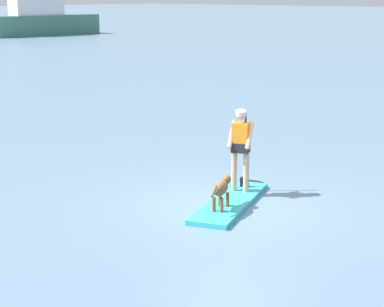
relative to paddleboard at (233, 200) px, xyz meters
The scene contains 5 objects.
ground_plane 0.23m from the paddleboard, 159.26° to the right, with size 400.00×400.00×0.00m, color slate.
paddleboard is the anchor object (origin of this frame).
person_paddler 1.16m from the paddleboard, 20.74° to the left, with size 0.68×0.59×1.73m.
dog 0.88m from the paddleboard, 159.26° to the right, with size 1.03×0.46×0.58m.
moored_boat_far_starboard 58.44m from the paddleboard, 57.00° to the left, with size 11.93×3.50×10.20m.
Camera 1 is at (-10.17, -7.92, 4.10)m, focal length 63.37 mm.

